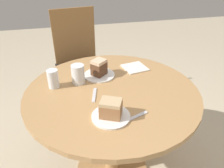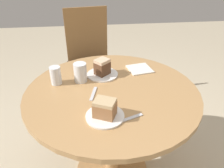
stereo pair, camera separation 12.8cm
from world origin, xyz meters
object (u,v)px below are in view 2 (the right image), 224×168
chair (90,60)px  cake_slice_far (102,67)px  cake_slice_near (105,108)px  glass_water (56,76)px  plate_far (102,74)px  glass_lemonade (80,73)px  plate_near (105,116)px

chair → cake_slice_far: 0.82m
cake_slice_near → glass_water: size_ratio=1.12×
cake_slice_far → glass_water: bearing=-165.6°
plate_far → glass_water: (-0.29, -0.08, 0.05)m
glass_water → cake_slice_near: bearing=-53.0°
plate_far → glass_lemonade: bearing=-156.3°
cake_slice_far → glass_water: 0.30m
cake_slice_near → glass_water: (-0.27, 0.36, -0.00)m
chair → plate_far: size_ratio=4.83×
cake_slice_near → plate_far: bearing=87.2°
plate_near → cake_slice_far: (0.02, 0.44, 0.06)m
cake_slice_far → glass_lemonade: (-0.14, -0.06, -0.01)m
chair → plate_far: (0.07, -0.76, 0.23)m
chair → glass_lemonade: 0.87m
cake_slice_far → cake_slice_near: bearing=-92.8°
plate_near → glass_water: 0.45m
cake_slice_near → cake_slice_far: 0.44m
chair → cake_slice_far: size_ratio=8.63×
cake_slice_far → glass_water: (-0.29, -0.08, -0.01)m
chair → glass_lemonade: size_ratio=8.17×
cake_slice_far → plate_far: bearing=180.0°
cake_slice_near → cake_slice_far: cake_slice_far is taller
chair → plate_near: 1.22m
plate_far → cake_slice_near: size_ratio=1.62×
plate_far → cake_slice_far: 0.06m
chair → cake_slice_far: (0.07, -0.76, 0.29)m
chair → cake_slice_far: bearing=-93.3°
cake_slice_far → glass_water: size_ratio=1.02×
chair → glass_lemonade: chair is taller
cake_slice_near → cake_slice_far: (0.02, 0.44, 0.01)m
chair → cake_slice_near: 1.23m
glass_water → glass_lemonade: bearing=4.9°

